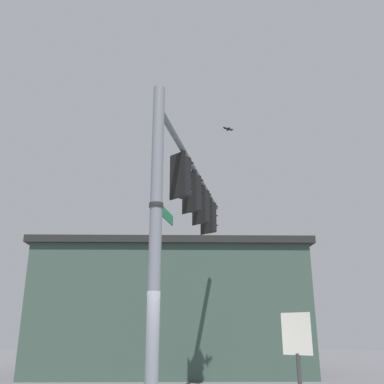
{
  "coord_description": "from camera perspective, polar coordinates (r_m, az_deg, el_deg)",
  "views": [
    {
      "loc": [
        6.08,
        -5.52,
        1.78
      ],
      "look_at": [
        -1.76,
        2.95,
        5.55
      ],
      "focal_mm": 40.05,
      "sensor_mm": 36.0,
      "label": 1
    }
  ],
  "objects": [
    {
      "name": "traffic_light_mid_outer",
      "position": [
        13.64,
        1.44,
        -1.93
      ],
      "size": [
        0.54,
        0.49,
        1.31
      ],
      "color": "black"
    },
    {
      "name": "traffic_light_nearest_pole",
      "position": [
        11.04,
        -1.24,
        2.01
      ],
      "size": [
        0.54,
        0.49,
        1.31
      ],
      "color": "black"
    },
    {
      "name": "tree_by_storefront",
      "position": [
        24.6,
        -8.17,
        -9.94
      ],
      "size": [
        3.6,
        3.6,
        7.04
      ],
      "color": "#4C3823",
      "rests_on": "ground"
    },
    {
      "name": "signal_pole",
      "position": [
        8.37,
        -4.93,
        -6.72
      ],
      "size": [
        0.25,
        0.25,
        6.85
      ],
      "primitive_type": "cylinder",
      "color": "slate",
      "rests_on": "ground"
    },
    {
      "name": "traffic_light_mid_inner",
      "position": [
        12.33,
        0.24,
        -0.17
      ],
      "size": [
        0.54,
        0.49,
        1.31
      ],
      "color": "black"
    },
    {
      "name": "bird_flying",
      "position": [
        14.91,
        4.84,
        8.35
      ],
      "size": [
        0.26,
        0.35,
        0.09
      ],
      "color": "black"
    },
    {
      "name": "street_name_sign",
      "position": [
        8.91,
        -4.07,
        -2.47
      ],
      "size": [
        0.82,
        1.27,
        0.22
      ],
      "color": "#147238"
    },
    {
      "name": "traffic_light_arm_end",
      "position": [
        14.96,
        2.43,
        -3.39
      ],
      "size": [
        0.54,
        0.49,
        1.31
      ],
      "color": "black"
    },
    {
      "name": "storefront_building",
      "position": [
        21.14,
        -2.68,
        -15.37
      ],
      "size": [
        14.05,
        13.93,
        5.53
      ],
      "color": "#33473D",
      "rests_on": "ground"
    },
    {
      "name": "mast_arm",
      "position": [
        12.9,
        0.5,
        2.65
      ],
      "size": [
        4.19,
        6.91,
        0.15
      ],
      "primitive_type": "cylinder",
      "rotation": [
        0.0,
        1.57,
        2.11
      ],
      "color": "slate"
    },
    {
      "name": "historical_marker",
      "position": [
        8.7,
        13.91,
        -20.11
      ],
      "size": [
        0.6,
        0.08,
        2.13
      ],
      "color": "#333333",
      "rests_on": "ground"
    }
  ]
}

